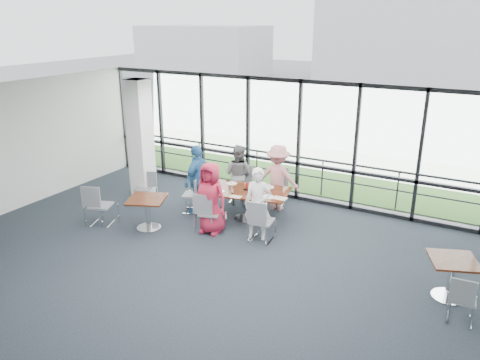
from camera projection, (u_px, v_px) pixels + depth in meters
The scene contains 39 objects.
floor at pixel (191, 287), 8.56m from camera, with size 12.00×10.00×0.02m, color black.
ceiling at pixel (184, 113), 7.50m from camera, with size 12.00×10.00×0.04m, color silver.
curtain_wall_back at pixel (299, 141), 12.15m from camera, with size 12.00×0.10×3.20m, color white.
structural_column at pixel (141, 141), 12.15m from camera, with size 0.50×0.50×3.20m, color white.
apron at pixel (350, 155), 16.82m from camera, with size 80.00×70.00×0.02m, color gray.
grass_strip at pixel (332, 169), 15.15m from camera, with size 80.00×5.00×0.01m, color #366125.
hangar_aux at pixel (204, 51), 39.26m from camera, with size 10.00×6.00×4.00m, color silver.
guard_rail at pixel (305, 175), 13.01m from camera, with size 0.06×0.06×12.00m, color #2D2D33.
main_table at pixel (246, 195), 11.19m from camera, with size 2.19×1.49×0.75m.
side_table_left at pixel (147, 203), 10.70m from camera, with size 1.06×1.06×0.75m.
side_table_right at pixel (453, 266), 8.01m from camera, with size 0.99×0.99×0.75m.
diner_near_left at pixel (211, 198), 10.45m from camera, with size 0.81×0.53×1.66m, color #AA1C36.
diner_near_right at pixel (258, 204), 10.17m from camera, with size 0.59×0.43×1.62m, color silver.
diner_far_left at pixel (238, 175), 12.09m from camera, with size 0.78×0.48×1.60m, color slate.
diner_far_right at pixel (278, 178), 11.71m from camera, with size 1.09×0.56×1.69m, color tan.
diner_end at pixel (198, 179), 11.53m from camera, with size 1.02×0.56×1.74m, color teal.
chair_main_nl at pixel (210, 213), 10.57m from camera, with size 0.46×0.46×0.94m, color slate, non-canonical shape.
chair_main_nr at pixel (262, 221), 10.13m from camera, with size 0.46×0.46×0.94m, color slate, non-canonical shape.
chair_main_fl at pixel (239, 185), 12.34m from camera, with size 0.46×0.46×0.95m, color slate, non-canonical shape.
chair_main_fr at pixel (274, 188), 12.05m from camera, with size 0.48×0.48×0.97m, color slate, non-canonical shape.
chair_main_end at pixel (192, 195), 11.68m from camera, with size 0.45×0.45×0.92m, color slate, non-canonical shape.
chair_spare_la at pixel (101, 206), 10.94m from camera, with size 0.47×0.47×0.97m, color slate, non-canonical shape.
chair_spare_lb at pixel (143, 189), 12.22m from camera, with size 0.40×0.40×0.83m, color slate, non-canonical shape.
chair_spare_r at pixel (463, 299), 7.45m from camera, with size 0.40×0.40×0.82m, color slate, non-canonical shape.
plate_nl at pixel (220, 192), 11.04m from camera, with size 0.25×0.25×0.01m, color white.
plate_nr at pixel (268, 197), 10.71m from camera, with size 0.27×0.27×0.01m, color white.
plate_fl at pixel (232, 183), 11.58m from camera, with size 0.26×0.26×0.01m, color white.
plate_fr at pixel (269, 187), 11.34m from camera, with size 0.26×0.26×0.01m, color white.
plate_end at pixel (214, 186), 11.42m from camera, with size 0.24×0.24×0.01m, color white.
tumbler_a at pixel (232, 191), 10.91m from camera, with size 0.08×0.08×0.15m, color white.
tumbler_b at pixel (258, 192), 10.83m from camera, with size 0.07×0.07×0.14m, color white.
tumbler_c at pixel (251, 185), 11.29m from camera, with size 0.07×0.07×0.13m, color white.
tumbler_d at pixel (217, 187), 11.14m from camera, with size 0.07×0.07×0.15m, color white.
menu_a at pixel (236, 197), 10.74m from camera, with size 0.27×0.19×0.00m, color white.
menu_b at pixel (280, 198), 10.66m from camera, with size 0.32×0.22×0.00m, color white.
menu_c at pixel (257, 185), 11.48m from camera, with size 0.28×0.20×0.00m, color white.
condiment_caddy at pixel (246, 189), 11.16m from camera, with size 0.10×0.07×0.04m, color black.
ketchup_bottle at pixel (246, 186), 11.15m from camera, with size 0.06×0.06×0.18m, color #AA130C.
green_bottle at pixel (252, 186), 11.11m from camera, with size 0.05×0.05×0.20m, color #1F7C2D.
Camera 1 is at (4.40, -6.06, 4.65)m, focal length 35.00 mm.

